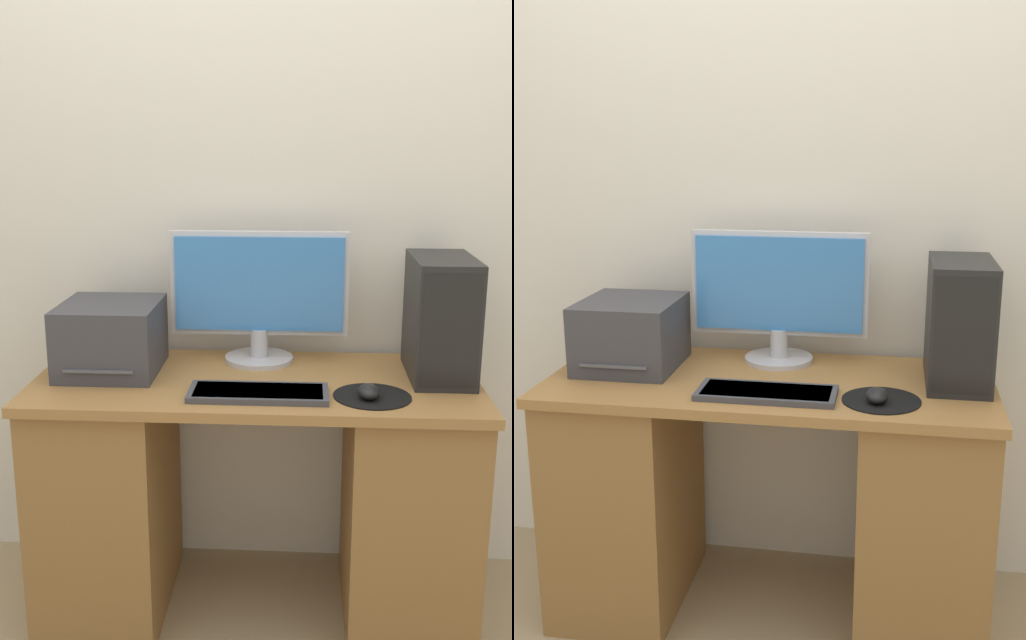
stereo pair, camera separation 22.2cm
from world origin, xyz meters
The scene contains 8 objects.
wall_back centered at (0.00, 0.65, 1.35)m, with size 6.40×0.05×2.70m.
desk centered at (0.00, 0.30, 0.40)m, with size 1.34×0.59×0.78m.
monitor centered at (0.00, 0.48, 1.01)m, with size 0.57×0.22×0.42m.
keyboard centered at (0.02, 0.14, 0.79)m, with size 0.40×0.16×0.02m.
mousepad centered at (0.34, 0.16, 0.78)m, with size 0.22×0.22×0.00m.
mouse centered at (0.33, 0.14, 0.81)m, with size 0.06×0.09×0.04m.
computer_tower centered at (0.56, 0.36, 0.97)m, with size 0.18×0.33×0.37m.
printer centered at (-0.45, 0.35, 0.89)m, with size 0.30×0.33×0.22m.
Camera 1 is at (0.14, -1.86, 1.50)m, focal length 42.00 mm.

